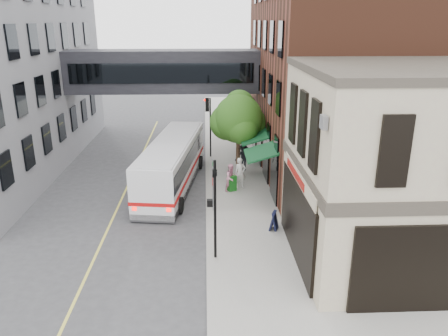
{
  "coord_description": "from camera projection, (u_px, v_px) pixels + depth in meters",
  "views": [
    {
      "loc": [
        0.05,
        -14.99,
        10.1
      ],
      "look_at": [
        0.9,
        4.74,
        3.37
      ],
      "focal_mm": 35.0,
      "sensor_mm": 36.0,
      "label": 1
    }
  ],
  "objects": [
    {
      "name": "traffic_signal_near",
      "position": [
        214.0,
        198.0,
        18.38
      ],
      "size": [
        0.44,
        0.22,
        4.6
      ],
      "color": "black",
      "rests_on": "sidewalk_main"
    },
    {
      "name": "street_tree",
      "position": [
        238.0,
        119.0,
        28.76
      ],
      "size": [
        3.8,
        3.2,
        5.6
      ],
      "color": "#382619",
      "rests_on": "sidewalk_main"
    },
    {
      "name": "corner_building",
      "position": [
        418.0,
        167.0,
        18.33
      ],
      "size": [
        10.19,
        8.12,
        8.45
      ],
      "color": "tan",
      "rests_on": "ground"
    },
    {
      "name": "brick_building",
      "position": [
        350.0,
        68.0,
        29.77
      ],
      "size": [
        13.76,
        18.0,
        14.0
      ],
      "color": "#4C2617",
      "rests_on": "ground"
    },
    {
      "name": "pedestrian_a",
      "position": [
        240.0,
        173.0,
        26.96
      ],
      "size": [
        0.78,
        0.6,
        1.92
      ],
      "primitive_type": "imported",
      "rotation": [
        0.0,
        0.0,
        0.22
      ],
      "color": "white",
      "rests_on": "sidewalk_main"
    },
    {
      "name": "ground",
      "position": [
        207.0,
        286.0,
        17.43
      ],
      "size": [
        120.0,
        120.0,
        0.0
      ],
      "primitive_type": "plane",
      "color": "#38383A",
      "rests_on": "ground"
    },
    {
      "name": "street_sign_pole",
      "position": [
        213.0,
        180.0,
        23.44
      ],
      "size": [
        0.08,
        0.75,
        3.0
      ],
      "color": "gray",
      "rests_on": "sidewalk_main"
    },
    {
      "name": "bus",
      "position": [
        172.0,
        162.0,
        27.32
      ],
      "size": [
        3.87,
        11.19,
        2.95
      ],
      "color": "white",
      "rests_on": "ground"
    },
    {
      "name": "lane_marking",
      "position": [
        124.0,
        194.0,
        26.68
      ],
      "size": [
        0.12,
        40.0,
        0.01
      ],
      "primitive_type": "cube",
      "color": "#D8CC4C",
      "rests_on": "ground"
    },
    {
      "name": "skyway_bridge",
      "position": [
        164.0,
        71.0,
        32.24
      ],
      "size": [
        14.0,
        3.18,
        3.0
      ],
      "color": "black",
      "rests_on": "ground"
    },
    {
      "name": "newspaper_box",
      "position": [
        232.0,
        183.0,
        26.66
      ],
      "size": [
        0.62,
        0.59,
        0.98
      ],
      "primitive_type": "cube",
      "rotation": [
        0.0,
        0.0,
        0.39
      ],
      "color": "#155E18",
      "rests_on": "sidewalk_main"
    },
    {
      "name": "sandwich_board",
      "position": [
        274.0,
        221.0,
        21.67
      ],
      "size": [
        0.53,
        0.63,
        0.97
      ],
      "primitive_type": "cube",
      "rotation": [
        0.0,
        0.0,
        -0.38
      ],
      "color": "black",
      "rests_on": "sidewalk_main"
    },
    {
      "name": "traffic_signal_far",
      "position": [
        208.0,
        115.0,
        32.44
      ],
      "size": [
        0.53,
        0.28,
        4.5
      ],
      "color": "black",
      "rests_on": "sidewalk_main"
    },
    {
      "name": "pedestrian_c",
      "position": [
        243.0,
        157.0,
        30.16
      ],
      "size": [
        1.35,
        1.01,
        1.85
      ],
      "primitive_type": "imported",
      "rotation": [
        0.0,
        0.0,
        -0.3
      ],
      "color": "black",
      "rests_on": "sidewalk_main"
    },
    {
      "name": "sidewalk_main",
      "position": [
        234.0,
        170.0,
        30.73
      ],
      "size": [
        4.0,
        60.0,
        0.15
      ],
      "primitive_type": "cube",
      "color": "gray",
      "rests_on": "ground"
    },
    {
      "name": "pedestrian_b",
      "position": [
        231.0,
        178.0,
        26.43
      ],
      "size": [
        1.06,
        0.99,
        1.73
      ],
      "primitive_type": "imported",
      "rotation": [
        0.0,
        0.0,
        0.53
      ],
      "color": "pink",
      "rests_on": "sidewalk_main"
    }
  ]
}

